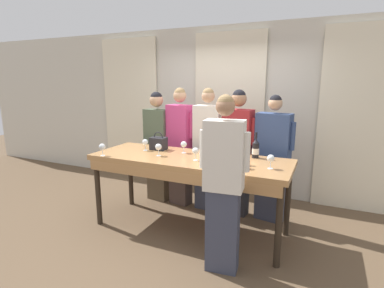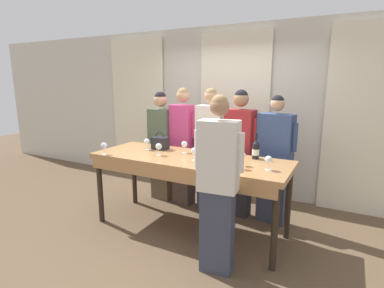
% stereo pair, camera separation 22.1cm
% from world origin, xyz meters
% --- Properties ---
extents(ground_plane, '(18.00, 18.00, 0.00)m').
position_xyz_m(ground_plane, '(0.00, 0.00, 0.00)').
color(ground_plane, brown).
extents(wall_back, '(12.00, 0.06, 2.80)m').
position_xyz_m(wall_back, '(0.00, 1.64, 1.40)').
color(wall_back, beige).
rests_on(wall_back, ground_plane).
extents(curtain_panel_left, '(1.20, 0.03, 2.69)m').
position_xyz_m(curtain_panel_left, '(-2.00, 1.57, 1.34)').
color(curtain_panel_left, '#EFE5C6').
rests_on(curtain_panel_left, ground_plane).
extents(curtain_panel_center, '(1.20, 0.03, 2.69)m').
position_xyz_m(curtain_panel_center, '(0.00, 1.57, 1.34)').
color(curtain_panel_center, '#EFE5C6').
rests_on(curtain_panel_center, ground_plane).
extents(curtain_panel_right, '(1.20, 0.03, 2.69)m').
position_xyz_m(curtain_panel_right, '(2.00, 1.57, 1.34)').
color(curtain_panel_right, '#EFE5C6').
rests_on(curtain_panel_right, ground_plane).
extents(tasting_bar, '(2.50, 0.88, 0.98)m').
position_xyz_m(tasting_bar, '(0.00, -0.02, 0.89)').
color(tasting_bar, '#B27F4C').
rests_on(tasting_bar, ground_plane).
extents(wine_bottle, '(0.09, 0.09, 0.32)m').
position_xyz_m(wine_bottle, '(0.76, 0.31, 1.09)').
color(wine_bottle, black).
rests_on(wine_bottle, tasting_bar).
extents(handbag, '(0.21, 0.15, 0.25)m').
position_xyz_m(handbag, '(-0.56, 0.20, 1.06)').
color(handbag, '#232328').
rests_on(handbag, tasting_bar).
extents(wine_glass_front_left, '(0.08, 0.08, 0.16)m').
position_xyz_m(wine_glass_front_left, '(0.14, -0.11, 1.09)').
color(wine_glass_front_left, white).
rests_on(wine_glass_front_left, tasting_bar).
extents(wine_glass_front_mid, '(0.08, 0.08, 0.16)m').
position_xyz_m(wine_glass_front_mid, '(-1.03, -0.39, 1.09)').
color(wine_glass_front_mid, white).
rests_on(wine_glass_front_mid, tasting_bar).
extents(wine_glass_front_right, '(0.08, 0.08, 0.16)m').
position_xyz_m(wine_glass_front_right, '(1.01, -0.09, 1.09)').
color(wine_glass_front_right, white).
rests_on(wine_glass_front_right, tasting_bar).
extents(wine_glass_center_left, '(0.08, 0.08, 0.16)m').
position_xyz_m(wine_glass_center_left, '(0.71, -0.06, 1.09)').
color(wine_glass_center_left, white).
rests_on(wine_glass_center_left, tasting_bar).
extents(wine_glass_center_mid, '(0.08, 0.08, 0.16)m').
position_xyz_m(wine_glass_center_mid, '(-0.70, 0.08, 1.09)').
color(wine_glass_center_mid, white).
rests_on(wine_glass_center_mid, tasting_bar).
extents(wine_glass_center_right, '(0.08, 0.08, 0.16)m').
position_xyz_m(wine_glass_center_right, '(-0.16, 0.17, 1.09)').
color(wine_glass_center_right, white).
rests_on(wine_glass_center_right, tasting_bar).
extents(wine_glass_back_left, '(0.08, 0.08, 0.16)m').
position_xyz_m(wine_glass_back_left, '(0.73, -0.19, 1.09)').
color(wine_glass_back_left, white).
rests_on(wine_glass_back_left, tasting_bar).
extents(wine_glass_back_mid, '(0.08, 0.08, 0.16)m').
position_xyz_m(wine_glass_back_mid, '(-0.38, -0.10, 1.09)').
color(wine_glass_back_mid, white).
rests_on(wine_glass_back_mid, tasting_bar).
extents(guest_olive_jacket, '(0.52, 0.25, 1.74)m').
position_xyz_m(guest_olive_jacket, '(-0.89, 0.72, 0.92)').
color(guest_olive_jacket, brown).
rests_on(guest_olive_jacket, ground_plane).
extents(guest_pink_top, '(0.49, 0.29, 1.81)m').
position_xyz_m(guest_pink_top, '(-0.48, 0.72, 0.94)').
color(guest_pink_top, '#473833').
rests_on(guest_pink_top, ground_plane).
extents(guest_cream_sweater, '(0.51, 0.22, 1.81)m').
position_xyz_m(guest_cream_sweater, '(-0.03, 0.72, 0.93)').
color(guest_cream_sweater, '#383D51').
rests_on(guest_cream_sweater, ground_plane).
extents(guest_striped_shirt, '(0.52, 0.26, 1.79)m').
position_xyz_m(guest_striped_shirt, '(0.41, 0.72, 0.94)').
color(guest_striped_shirt, '#28282D').
rests_on(guest_striped_shirt, ground_plane).
extents(guest_navy_coat, '(0.57, 0.28, 1.73)m').
position_xyz_m(guest_navy_coat, '(0.90, 0.72, 0.88)').
color(guest_navy_coat, '#383D51').
rests_on(guest_navy_coat, ground_plane).
extents(host_pouring, '(0.49, 0.26, 1.79)m').
position_xyz_m(host_pouring, '(0.66, -0.63, 0.92)').
color(host_pouring, '#383D51').
rests_on(host_pouring, ground_plane).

